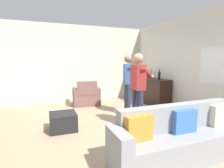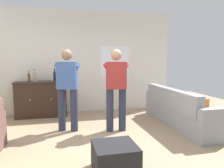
{
  "view_description": "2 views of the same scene",
  "coord_description": "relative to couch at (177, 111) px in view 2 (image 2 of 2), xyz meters",
  "views": [
    {
      "loc": [
        3.91,
        -1.19,
        1.53
      ],
      "look_at": [
        0.12,
        0.29,
        0.98
      ],
      "focal_mm": 28.0,
      "sensor_mm": 36.0,
      "label": 1
    },
    {
      "loc": [
        -0.63,
        -3.5,
        1.5
      ],
      "look_at": [
        0.3,
        0.28,
        1.04
      ],
      "focal_mm": 35.0,
      "sensor_mm": 36.0,
      "label": 2
    }
  ],
  "objects": [
    {
      "name": "person_standing_left",
      "position": [
        -2.38,
        0.22,
        0.6
      ],
      "size": [
        0.53,
        0.52,
        1.68
      ],
      "color": "#282D42",
      "rests_on": "ground"
    },
    {
      "name": "person_standing_right",
      "position": [
        -1.41,
        -0.01,
        0.6
      ],
      "size": [
        0.55,
        0.5,
        1.68
      ],
      "color": "#282D42",
      "rests_on": "ground"
    },
    {
      "name": "bottle_wine_green",
      "position": [
        -3.27,
        1.46,
        0.69
      ],
      "size": [
        0.06,
        0.06,
        0.29
      ],
      "color": "#593314",
      "rests_on": "sideboard_cabinet"
    },
    {
      "name": "ground",
      "position": [
        -1.93,
        -0.79,
        -0.33
      ],
      "size": [
        10.4,
        10.4,
        0.0
      ],
      "primitive_type": "plane",
      "color": "#9E8466"
    },
    {
      "name": "bottle_spirits_clear",
      "position": [
        -2.65,
        1.46,
        0.71
      ],
      "size": [
        0.08,
        0.08,
        0.33
      ],
      "color": "black",
      "rests_on": "sideboard_cabinet"
    },
    {
      "name": "ottoman",
      "position": [
        -1.86,
        -1.63,
        -0.15
      ],
      "size": [
        0.56,
        0.56,
        0.38
      ],
      "primitive_type": "cube",
      "color": "black",
      "rests_on": "ground"
    },
    {
      "name": "bottle_liquor_amber",
      "position": [
        -3.14,
        1.49,
        0.71
      ],
      "size": [
        0.08,
        0.08,
        0.32
      ],
      "color": "gray",
      "rests_on": "sideboard_cabinet"
    },
    {
      "name": "sideboard_cabinet",
      "position": [
        -3.0,
        1.51,
        0.12
      ],
      "size": [
        1.3,
        0.49,
        0.91
      ],
      "color": "black",
      "rests_on": "ground"
    },
    {
      "name": "couch",
      "position": [
        0.0,
        0.0,
        0.0
      ],
      "size": [
        0.57,
        2.43,
        0.84
      ],
      "color": "gray",
      "rests_on": "ground"
    },
    {
      "name": "wall_back_with_window",
      "position": [
        -1.91,
        1.87,
        1.07
      ],
      "size": [
        5.2,
        0.15,
        2.8
      ],
      "color": "silver",
      "rests_on": "ground"
    }
  ]
}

